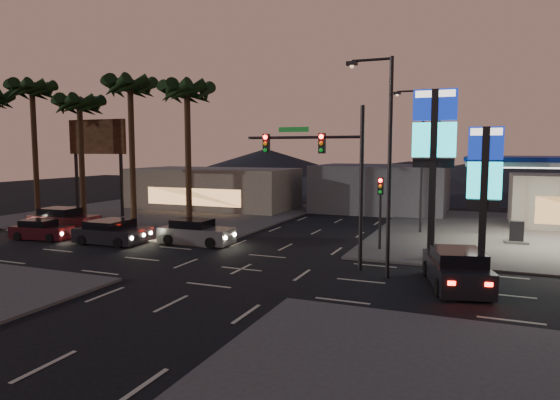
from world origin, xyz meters
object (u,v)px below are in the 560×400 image
at_px(car_lane_b_rear, 63,220).
at_px(suv_station, 456,269).
at_px(pylon_sign_tall, 434,140).
at_px(pylon_sign_short, 485,175).
at_px(car_lane_b_front, 196,233).
at_px(traffic_signal_mast, 327,163).
at_px(car_lane_a_mid, 41,230).
at_px(car_lane_b_mid, 119,231).
at_px(car_lane_a_front, 108,233).

xyz_separation_m(car_lane_b_rear, suv_station, (27.28, -5.06, 0.01)).
xyz_separation_m(pylon_sign_tall, pylon_sign_short, (2.50, -1.00, -1.74)).
relative_size(pylon_sign_short, car_lane_b_front, 1.46).
bearing_deg(pylon_sign_short, traffic_signal_mast, -160.87).
bearing_deg(pylon_sign_short, car_lane_b_rear, 177.67).
distance_m(car_lane_a_mid, suv_station, 25.96).
bearing_deg(car_lane_b_mid, car_lane_b_front, 9.47).
xyz_separation_m(car_lane_a_front, car_lane_b_rear, (-6.58, 2.86, 0.10)).
xyz_separation_m(car_lane_a_mid, suv_station, (25.90, -1.82, 0.17)).
height_order(car_lane_a_front, car_lane_a_mid, car_lane_a_front).
distance_m(car_lane_b_front, car_lane_b_mid, 5.32).
bearing_deg(suv_station, car_lane_b_mid, 170.85).
height_order(pylon_sign_tall, pylon_sign_short, pylon_sign_tall).
distance_m(traffic_signal_mast, suv_station, 7.81).
bearing_deg(pylon_sign_tall, car_lane_a_mid, -172.79).
bearing_deg(car_lane_b_rear, car_lane_b_front, -4.03).
bearing_deg(car_lane_b_front, car_lane_b_mid, -170.53).
height_order(pylon_sign_tall, car_lane_a_front, pylon_sign_tall).
distance_m(traffic_signal_mast, car_lane_a_mid, 20.17).
distance_m(car_lane_b_mid, suv_station, 21.11).
distance_m(traffic_signal_mast, car_lane_b_mid, 15.40).
bearing_deg(car_lane_b_rear, car_lane_b_mid, -14.77).
relative_size(pylon_sign_short, car_lane_b_rear, 1.34).
distance_m(car_lane_a_mid, car_lane_b_mid, 5.29).
bearing_deg(suv_station, traffic_signal_mast, 167.45).
bearing_deg(car_lane_a_front, pylon_sign_short, 4.52).
relative_size(car_lane_a_front, suv_station, 0.84).
height_order(pylon_sign_tall, car_lane_b_mid, pylon_sign_tall).
distance_m(car_lane_b_front, car_lane_b_rear, 11.71).
xyz_separation_m(car_lane_a_front, car_lane_b_front, (5.11, 2.04, 0.05)).
height_order(pylon_sign_tall, car_lane_a_mid, pylon_sign_tall).
distance_m(pylon_sign_short, suv_station, 5.59).
distance_m(pylon_sign_short, car_lane_a_mid, 27.26).
bearing_deg(suv_station, car_lane_b_rear, 169.50).
relative_size(pylon_sign_tall, car_lane_b_front, 1.88).
bearing_deg(suv_station, car_lane_a_mid, 175.98).
bearing_deg(pylon_sign_tall, suv_station, -72.78).
relative_size(pylon_sign_short, car_lane_a_front, 1.56).
bearing_deg(traffic_signal_mast, car_lane_b_mid, 172.33).
bearing_deg(traffic_signal_mast, pylon_sign_tall, 36.52).
distance_m(car_lane_a_front, car_lane_a_mid, 5.21).
relative_size(pylon_sign_tall, car_lane_a_mid, 2.18).
bearing_deg(pylon_sign_short, car_lane_b_front, 178.87).
bearing_deg(suv_station, pylon_sign_short, 75.92).
distance_m(car_lane_a_front, car_lane_b_rear, 7.18).
bearing_deg(car_lane_b_front, pylon_sign_short, -1.13).
relative_size(traffic_signal_mast, car_lane_a_mid, 1.94).
xyz_separation_m(car_lane_a_mid, car_lane_b_rear, (-1.38, 3.23, 0.17)).
distance_m(car_lane_a_mid, car_lane_b_front, 10.58).
bearing_deg(car_lane_a_mid, pylon_sign_short, 4.43).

